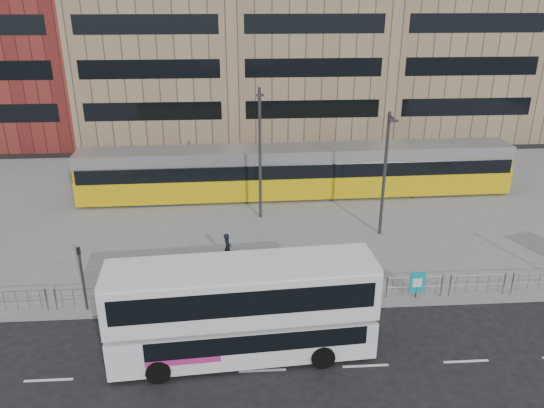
{
  "coord_description": "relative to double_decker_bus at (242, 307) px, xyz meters",
  "views": [
    {
      "loc": [
        -2.73,
        -20.33,
        13.56
      ],
      "look_at": [
        -0.96,
        6.0,
        2.79
      ],
      "focal_mm": 35.0,
      "sensor_mm": 36.0,
      "label": 1
    }
  ],
  "objects": [
    {
      "name": "double_decker_bus",
      "position": [
        0.0,
        0.0,
        0.0
      ],
      "size": [
        10.31,
        3.12,
        4.07
      ],
      "rotation": [
        0.0,
        0.0,
        0.07
      ],
      "color": "white",
      "rests_on": "ground"
    },
    {
      "name": "ground",
      "position": [
        2.71,
        2.98,
        -2.2
      ],
      "size": [
        120.0,
        120.0,
        0.0
      ],
      "primitive_type": "plane",
      "color": "black",
      "rests_on": "ground"
    },
    {
      "name": "lamp_post_east",
      "position": [
        8.2,
        10.36,
        1.93
      ],
      "size": [
        0.45,
        1.04,
        7.24
      ],
      "color": "#2D2D30",
      "rests_on": "plaza"
    },
    {
      "name": "pedestrian_barrier",
      "position": [
        4.71,
        3.48,
        -1.22
      ],
      "size": [
        32.07,
        0.07,
        1.1
      ],
      "color": "gray",
      "rests_on": "plaza"
    },
    {
      "name": "pedestrian",
      "position": [
        -0.68,
        7.49,
        -1.23
      ],
      "size": [
        0.42,
        0.62,
        1.65
      ],
      "primitive_type": "imported",
      "rotation": [
        0.0,
        0.0,
        1.62
      ],
      "color": "black",
      "rests_on": "plaza"
    },
    {
      "name": "ad_panel",
      "position": [
        8.1,
        3.43,
        -1.27
      ],
      "size": [
        0.72,
        0.08,
        1.34
      ],
      "rotation": [
        0.0,
        0.0,
        0.04
      ],
      "color": "#2D2D30",
      "rests_on": "plaza"
    },
    {
      "name": "plaza",
      "position": [
        2.71,
        14.98,
        -2.13
      ],
      "size": [
        64.0,
        24.0,
        0.15
      ],
      "primitive_type": "cube",
      "color": "slate",
      "rests_on": "ground"
    },
    {
      "name": "road_markings",
      "position": [
        3.71,
        -1.02,
        -2.2
      ],
      "size": [
        62.0,
        0.12,
        0.01
      ],
      "primitive_type": "cube",
      "color": "white",
      "rests_on": "ground"
    },
    {
      "name": "kerb",
      "position": [
        2.71,
        3.03,
        -2.13
      ],
      "size": [
        64.0,
        0.25,
        0.17
      ],
      "primitive_type": "cube",
      "color": "gray",
      "rests_on": "ground"
    },
    {
      "name": "traffic_light_west",
      "position": [
        -6.97,
        3.48,
        -0.08
      ],
      "size": [
        0.18,
        0.21,
        3.1
      ],
      "rotation": [
        0.0,
        0.0,
        0.09
      ],
      "color": "#2D2D30",
      "rests_on": "plaza"
    },
    {
      "name": "tram",
      "position": [
        4.03,
        16.96,
        -0.31
      ],
      "size": [
        29.5,
        3.42,
        3.47
      ],
      "rotation": [
        0.0,
        0.0,
        0.02
      ],
      "color": "gold",
      "rests_on": "plaza"
    },
    {
      "name": "lamp_post_west",
      "position": [
        1.31,
        13.24,
        2.39
      ],
      "size": [
        0.45,
        1.04,
        8.14
      ],
      "color": "#2D2D30",
      "rests_on": "plaza"
    }
  ]
}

